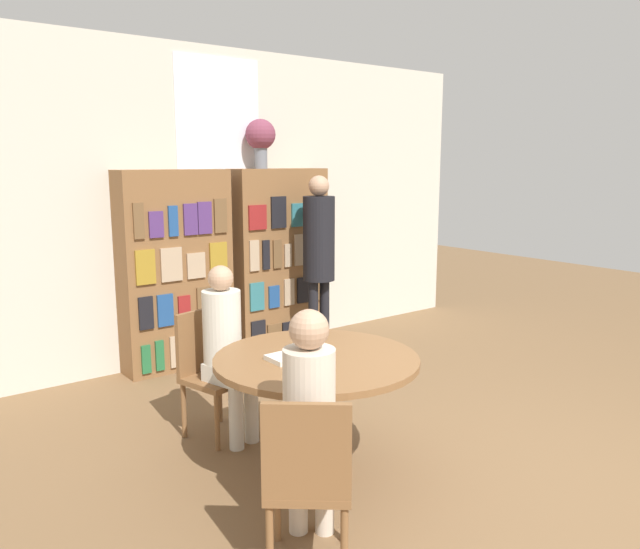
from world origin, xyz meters
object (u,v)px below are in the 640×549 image
seated_reader_left (227,343)px  librarian_standing (319,246)px  bookshelf_left (176,271)px  reading_table (316,376)px  chair_near_camera (308,476)px  flower_vase (261,137)px  seated_reader_right (310,417)px  chair_left_side (210,366)px  bookshelf_right (279,259)px

seated_reader_left → librarian_standing: (1.70, 1.17, 0.40)m
bookshelf_left → reading_table: bookshelf_left is taller
chair_near_camera → seated_reader_left: seated_reader_left is taller
flower_vase → chair_near_camera: (-1.80, -3.18, -1.66)m
seated_reader_right → librarian_standing: librarian_standing is taller
reading_table → chair_left_side: size_ratio=1.40×
seated_reader_left → reading_table: bearing=90.0°
reading_table → chair_left_side: 0.97m
reading_table → seated_reader_left: seated_reader_left is taller
bookshelf_left → seated_reader_left: bearing=-104.0°
flower_vase → reading_table: size_ratio=0.39×
bookshelf_left → chair_left_side: bookshelf_left is taller
chair_near_camera → librarian_standing: (2.13, 2.67, 0.61)m
bookshelf_left → reading_table: size_ratio=1.48×
seated_reader_right → seated_reader_left: bearing=117.0°
flower_vase → reading_table: 3.11m
reading_table → seated_reader_right: (-0.50, -0.60, 0.07)m
bookshelf_left → flower_vase: (0.95, 0.00, 1.23)m
flower_vase → chair_near_camera: flower_vase is taller
seated_reader_right → librarian_standing: size_ratio=0.70×
flower_vase → bookshelf_left: bearing=-179.7°
reading_table → seated_reader_left: (-0.19, 0.76, 0.06)m
chair_near_camera → chair_left_side: bearing=117.0°
flower_vase → chair_left_side: (-1.42, -1.50, -1.66)m
reading_table → chair_near_camera: 0.97m
chair_near_camera → chair_left_side: (0.38, 1.67, 0.00)m
seated_reader_right → flower_vase: bearing=100.9°
bookshelf_right → chair_near_camera: bearing=-122.2°
bookshelf_left → bookshelf_right: size_ratio=1.00×
bookshelf_right → chair_left_side: size_ratio=2.08×
chair_near_camera → seated_reader_right: 0.28m
seated_reader_left → bookshelf_right: bearing=-147.3°
chair_left_side → bookshelf_left: bearing=-121.3°
chair_left_side → librarian_standing: bearing=-164.4°
bookshelf_left → librarian_standing: 1.39m
seated_reader_left → librarian_standing: size_ratio=0.69×
reading_table → librarian_standing: (1.51, 1.93, 0.47)m
reading_table → librarian_standing: 2.50m
flower_vase → chair_near_camera: bearing=-119.5°
reading_table → bookshelf_right: bearing=60.4°
reading_table → chair_left_side: chair_left_side is taller
bookshelf_left → seated_reader_left: 1.74m
chair_left_side → librarian_standing: 2.10m
flower_vase → seated_reader_left: bearing=-129.2°
bookshelf_left → flower_vase: flower_vase is taller
reading_table → seated_reader_left: 0.78m
seated_reader_left → bookshelf_left: bearing=-118.2°
reading_table → chair_near_camera: chair_near_camera is taller
bookshelf_right → seated_reader_left: (-1.57, -1.67, -0.22)m
flower_vase → seated_reader_left: flower_vase is taller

